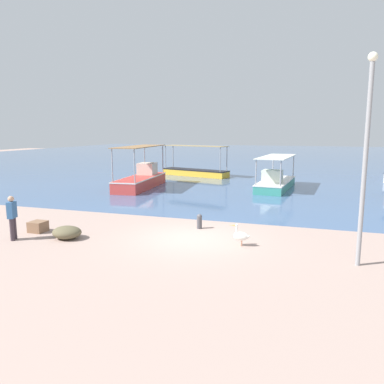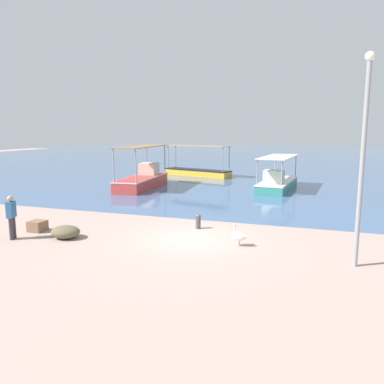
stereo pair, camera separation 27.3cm
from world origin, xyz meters
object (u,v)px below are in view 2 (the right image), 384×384
Objects in this scene: fishing_boat_near_left at (198,170)px; fishing_boat_far_left at (143,178)px; lamp_post at (363,151)px; cargo_crate at (38,226)px; fisherman_standing at (11,216)px; net_pile at (66,232)px; mooring_bollard at (198,221)px; pelican at (238,236)px; fishing_boat_center at (277,182)px.

fishing_boat_near_left is 0.98× the size of fishing_boat_far_left.
lamp_post reaches higher than cargo_crate.
fisherman_standing is 2.77× the size of cargo_crate.
fishing_boat_near_left is 3.90× the size of fisherman_standing.
lamp_post reaches higher than net_pile.
lamp_post is (13.23, -12.52, 2.85)m from fishing_boat_far_left.
lamp_post reaches higher than mooring_bollard.
fishing_boat_far_left is at bearing 94.70° from fisherman_standing.
fishing_boat_near_left reaches higher than cargo_crate.
fishing_boat_far_left is at bearing 102.90° from net_pile.
fisherman_standing is at bearing -93.88° from cargo_crate.
mooring_bollard is (7.34, -9.82, -0.32)m from fishing_boat_far_left.
mooring_bollard is at bearing 138.51° from pelican.
cargo_crate is (-6.14, -2.51, -0.12)m from mooring_bollard.
lamp_post reaches higher than fishing_boat_center.
mooring_bollard is at bearing 34.05° from net_pile.
net_pile is (-6.51, -1.12, -0.13)m from pelican.
fishing_boat_near_left is at bearing 111.70° from pelican.
fishing_boat_center reaches higher than pelican.
fishing_boat_center is at bearing 62.25° from fisherman_standing.
net_pile is at bearing -77.10° from fishing_boat_far_left.
net_pile is (-10.30, -0.28, -3.26)m from lamp_post.
fishing_boat_center is 5.67× the size of net_pile.
fishing_boat_center is 3.81× the size of fisherman_standing.
fisherman_standing is at bearing -117.75° from fishing_boat_center.
net_pile is at bearing -15.28° from cargo_crate.
lamp_post is at bearing -0.91° from cargo_crate.
cargo_crate is at bearing -91.24° from fishing_boat_near_left.
net_pile is (-4.41, -2.98, -0.09)m from mooring_bollard.
fishing_boat_far_left is 18.43m from lamp_post.
fisherman_standing is (-8.26, -15.69, 0.35)m from fishing_boat_center.
net_pile is 1.80m from cargo_crate.
fishing_boat_near_left is at bearing 88.76° from cargo_crate.
lamp_post is at bearing -60.45° from fishing_boat_near_left.
net_pile is at bearing -178.43° from lamp_post.
fisherman_standing is (-12.12, -1.04, -2.60)m from lamp_post.
pelican is 8.27m from cargo_crate.
fishing_boat_center is at bearing 12.83° from fishing_boat_far_left.
mooring_bollard reaches higher than cargo_crate.
lamp_post is at bearing -75.24° from fishing_boat_center.
fishing_boat_far_left is 15.02m from pelican.
pelican is (0.07, -13.81, -0.18)m from fishing_boat_center.
fisherman_standing is at bearing -149.01° from mooring_bollard.
fishing_boat_far_left is at bearing 128.96° from pelican.
cargo_crate is (-8.17, -14.46, -0.34)m from fishing_boat_center.
fishing_boat_far_left reaches higher than fishing_boat_near_left.
fisherman_standing is (-8.33, -1.88, 0.53)m from pelican.
fishing_boat_center is at bearing 90.29° from pelican.
lamp_post is at bearing 4.92° from fisherman_standing.
fishing_boat_near_left is at bearing 78.34° from fishing_boat_far_left.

